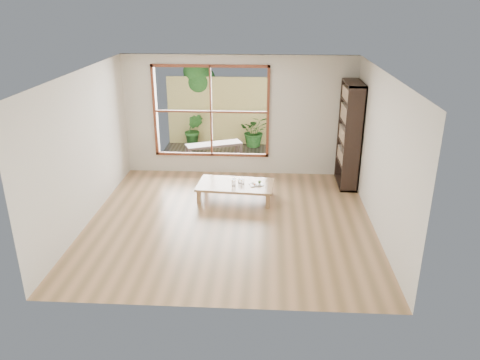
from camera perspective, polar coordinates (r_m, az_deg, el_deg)
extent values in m
plane|color=tan|center=(8.36, -1.18, -4.97)|extent=(5.00, 5.00, 0.00)
cube|color=#A0764D|center=(9.12, -0.54, -0.59)|extent=(1.53, 0.94, 0.05)
cube|color=#A0764D|center=(8.99, -5.02, -2.13)|extent=(0.08, 0.08, 0.28)
cube|color=#A0764D|center=(9.60, -4.14, -0.51)|extent=(0.08, 0.08, 0.28)
cube|color=#A0764D|center=(8.80, 3.41, -2.60)|extent=(0.08, 0.08, 0.28)
cube|color=#A0764D|center=(9.42, 3.74, -0.92)|extent=(0.08, 0.08, 0.28)
cube|color=silver|center=(9.85, -0.43, -0.46)|extent=(0.57, 0.57, 0.08)
cube|color=black|center=(9.87, 13.20, 5.38)|extent=(0.35, 0.97, 2.16)
cylinder|color=silver|center=(8.98, -0.79, -0.33)|extent=(0.07, 0.07, 0.13)
cylinder|color=silver|center=(9.08, 0.32, -0.20)|extent=(0.07, 0.07, 0.09)
cylinder|color=silver|center=(9.12, 0.02, -0.13)|extent=(0.07, 0.07, 0.09)
cylinder|color=silver|center=(9.19, -0.73, -0.01)|extent=(0.06, 0.06, 0.07)
cube|color=white|center=(9.05, 1.99, -0.56)|extent=(0.29, 0.25, 0.02)
sphere|color=#436C2B|center=(9.07, 2.40, -0.25)|extent=(0.06, 0.06, 0.06)
cube|color=#CF5E30|center=(9.01, 1.81, -0.53)|extent=(0.05, 0.05, 0.02)
cube|color=beige|center=(9.07, 1.60, -0.38)|extent=(0.07, 0.06, 0.02)
cylinder|color=silver|center=(9.00, 2.15, -0.61)|extent=(0.14, 0.05, 0.01)
cube|color=#3C352C|center=(11.70, -2.74, 2.93)|extent=(2.80, 2.00, 0.05)
cube|color=black|center=(11.21, -3.21, 4.33)|extent=(1.37, 0.87, 0.06)
cube|color=black|center=(10.99, -6.09, 2.73)|extent=(0.08, 0.08, 0.37)
cube|color=black|center=(11.27, -6.46, 3.20)|extent=(0.08, 0.08, 0.37)
cube|color=black|center=(11.32, 0.07, 3.42)|extent=(0.08, 0.08, 0.37)
cube|color=black|center=(11.59, -0.43, 3.86)|extent=(0.08, 0.08, 0.37)
cube|color=#D0C16A|center=(12.41, -2.33, 8.36)|extent=(2.80, 0.06, 1.80)
imported|color=#2E6726|center=(12.28, 1.80, 6.00)|extent=(0.79, 0.70, 0.83)
imported|color=#2E6726|center=(12.34, -5.66, 6.10)|extent=(0.50, 0.41, 0.88)
cylinder|color=#4C3D2D|center=(12.80, -5.35, 8.24)|extent=(0.14, 0.14, 1.60)
sphere|color=#2E6726|center=(12.62, -4.93, 12.00)|extent=(0.84, 0.84, 0.84)
sphere|color=#2E6726|center=(12.77, -6.07, 11.16)|extent=(0.70, 0.70, 0.70)
sphere|color=#2E6726|center=(12.49, -5.45, 13.05)|extent=(0.64, 0.64, 0.64)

